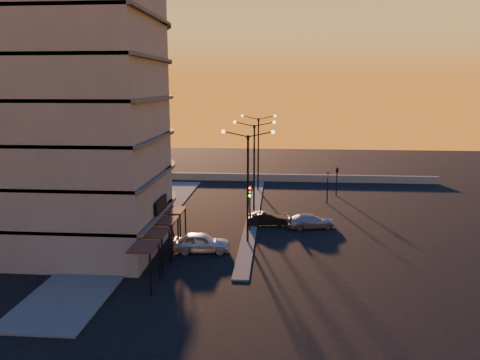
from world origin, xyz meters
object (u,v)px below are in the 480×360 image
(streetlamp_mid, at_px, (254,159))
(car_wagon, at_px, (311,221))
(car_sedan, at_px, (267,219))
(traffic_light_main, at_px, (250,201))
(car_hatchback, at_px, (202,242))

(streetlamp_mid, bearing_deg, car_wagon, -43.78)
(car_sedan, bearing_deg, car_wagon, -102.99)
(traffic_light_main, xyz_separation_m, car_wagon, (5.59, 1.77, -2.24))
(traffic_light_main, relative_size, car_sedan, 1.11)
(traffic_light_main, bearing_deg, streetlamp_mid, 90.00)
(car_hatchback, bearing_deg, car_wagon, -56.69)
(car_wagon, bearing_deg, car_hatchback, 116.30)
(traffic_light_main, height_order, car_sedan, traffic_light_main)
(car_hatchback, distance_m, car_sedan, 9.16)
(car_sedan, xyz_separation_m, car_wagon, (4.09, -0.51, 0.02))
(car_wagon, bearing_deg, traffic_light_main, 95.71)
(streetlamp_mid, xyz_separation_m, traffic_light_main, (0.00, -7.13, -2.70))
(car_hatchback, bearing_deg, car_sedan, -38.03)
(car_sedan, distance_m, car_wagon, 4.12)
(car_sedan, bearing_deg, streetlamp_mid, 11.34)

